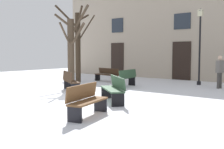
{
  "coord_description": "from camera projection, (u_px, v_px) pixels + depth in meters",
  "views": [
    {
      "loc": [
        7.69,
        -7.81,
        1.78
      ],
      "look_at": [
        0.0,
        1.85,
        0.81
      ],
      "focal_mm": 44.53,
      "sensor_mm": 36.0,
      "label": 1
    }
  ],
  "objects": [
    {
      "name": "tree_foreground",
      "position": [
        78.0,
        43.0,
        16.7
      ],
      "size": [
        1.98,
        2.09,
        4.59
      ],
      "color": "#382B1E",
      "rests_on": "ground"
    },
    {
      "name": "person_crossing_plaza",
      "position": [
        220.0,
        70.0,
        13.78
      ],
      "size": [
        0.32,
        0.43,
        1.64
      ],
      "rotation": [
        0.0,
        0.0,
        4.44
      ],
      "color": "#403D3A",
      "rests_on": "ground"
    },
    {
      "name": "tree_center",
      "position": [
        71.0,
        48.0,
        14.53
      ],
      "size": [
        2.06,
        1.58,
        4.26
      ],
      "color": "#4C3D2D",
      "rests_on": "ground"
    },
    {
      "name": "bench_by_litter_bin",
      "position": [
        87.0,
        100.0,
        7.75
      ],
      "size": [
        0.86,
        1.67,
        0.9
      ],
      "rotation": [
        0.0,
        0.0,
        1.82
      ],
      "color": "brown",
      "rests_on": "ground"
    },
    {
      "name": "bench_back_to_back_right",
      "position": [
        70.0,
        81.0,
        13.01
      ],
      "size": [
        1.7,
        1.24,
        0.91
      ],
      "rotation": [
        0.0,
        0.0,
        2.62
      ],
      "color": "#3D2819",
      "rests_on": "ground"
    },
    {
      "name": "ground_plane",
      "position": [
        83.0,
        98.0,
        11.01
      ],
      "size": [
        32.84,
        32.84,
        0.0
      ],
      "primitive_type": "plane",
      "color": "white"
    },
    {
      "name": "bench_near_lamp",
      "position": [
        126.0,
        78.0,
        14.39
      ],
      "size": [
        0.67,
        1.81,
        0.91
      ],
      "rotation": [
        0.0,
        0.0,
        4.84
      ],
      "color": "#2D4C33",
      "rests_on": "ground"
    },
    {
      "name": "building_facade",
      "position": [
        184.0,
        26.0,
        18.07
      ],
      "size": [
        20.53,
        0.6,
        6.98
      ],
      "color": "tan",
      "rests_on": "ground"
    },
    {
      "name": "streetlamp",
      "position": [
        200.0,
        39.0,
        15.21
      ],
      "size": [
        0.3,
        0.3,
        4.19
      ],
      "color": "black",
      "rests_on": "ground"
    },
    {
      "name": "bench_far_corner",
      "position": [
        107.0,
        74.0,
        17.13
      ],
      "size": [
        1.94,
        0.8,
        0.83
      ],
      "rotation": [
        0.0,
        0.0,
        6.09
      ],
      "color": "#3D2819",
      "rests_on": "ground"
    },
    {
      "name": "bench_back_to_back_left",
      "position": [
        114.0,
        89.0,
        10.01
      ],
      "size": [
        1.8,
        1.57,
        0.93
      ],
      "rotation": [
        0.0,
        0.0,
        5.61
      ],
      "color": "#2D4C33",
      "rests_on": "ground"
    }
  ]
}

